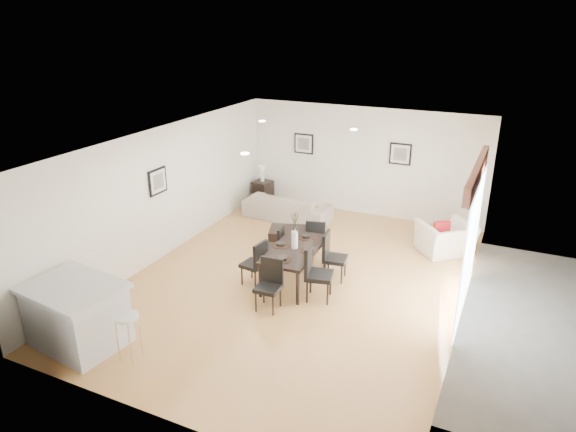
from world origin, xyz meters
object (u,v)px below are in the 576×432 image
at_px(dining_table, 295,252).
at_px(bar_stool, 127,322).
at_px(sofa, 287,207).
at_px(armchair, 446,238).
at_px(side_table, 263,192).
at_px(coffee_table, 293,238).
at_px(dining_chair_efar, 331,253).
at_px(kitchen_island, 77,315).
at_px(dining_chair_head, 270,281).
at_px(dining_chair_foot, 316,238).
at_px(dining_chair_wfar, 276,244).
at_px(dining_chair_wnear, 256,261).
at_px(dining_chair_enear, 314,269).

bearing_deg(dining_table, bar_stool, -113.49).
relative_size(sofa, armchair, 2.04).
bearing_deg(armchair, side_table, -55.19).
height_order(sofa, coffee_table, sofa).
height_order(dining_chair_efar, kitchen_island, kitchen_island).
bearing_deg(coffee_table, dining_chair_head, -93.32).
distance_m(dining_table, coffee_table, 1.64).
bearing_deg(dining_chair_foot, dining_table, 75.24).
relative_size(sofa, dining_table, 1.27).
distance_m(dining_chair_efar, bar_stool, 4.01).
height_order(dining_chair_efar, bar_stool, dining_chair_efar).
bearing_deg(sofa, dining_chair_wfar, 112.09).
xyz_separation_m(dining_chair_efar, coffee_table, (-1.26, 1.03, -0.32)).
relative_size(armchair, coffee_table, 1.04).
xyz_separation_m(coffee_table, bar_stool, (-0.51, -4.62, 0.44)).
xyz_separation_m(sofa, dining_chair_head, (1.48, -3.88, 0.19)).
bearing_deg(dining_chair_head, coffee_table, 102.84).
height_order(dining_table, dining_chair_wnear, dining_chair_wnear).
bearing_deg(dining_chair_head, dining_chair_efar, 65.19).
height_order(dining_chair_efar, side_table, dining_chair_efar).
bearing_deg(dining_chair_foot, coffee_table, -43.90).
height_order(sofa, dining_chair_wfar, dining_chair_wfar).
bearing_deg(dining_chair_foot, dining_chair_head, 75.65).
height_order(sofa, dining_chair_head, dining_chair_head).
relative_size(sofa, side_table, 3.64).
bearing_deg(dining_table, dining_chair_foot, 85.97).
bearing_deg(dining_chair_foot, dining_chair_wnear, 53.66).
bearing_deg(bar_stool, dining_chair_efar, 63.76).
bearing_deg(dining_table, sofa, 114.35).
distance_m(dining_chair_foot, kitchen_island, 4.76).
relative_size(dining_table, dining_chair_wfar, 1.97).
xyz_separation_m(kitchen_island, bar_stool, (0.99, -0.00, 0.14)).
bearing_deg(dining_chair_wnear, dining_chair_wfar, -171.99).
bearing_deg(dining_chair_foot, sofa, -64.53).
relative_size(dining_chair_wnear, kitchen_island, 0.57).
bearing_deg(bar_stool, dining_chair_foot, 73.98).
bearing_deg(bar_stool, dining_chair_wfar, 80.49).
bearing_deg(dining_chair_enear, dining_chair_efar, -13.05).
height_order(sofa, dining_chair_enear, dining_chair_enear).
xyz_separation_m(dining_chair_wfar, dining_chair_enear, (1.16, -0.86, 0.10)).
height_order(dining_chair_foot, kitchen_island, kitchen_island).
bearing_deg(armchair, dining_chair_head, 14.07).
height_order(coffee_table, side_table, side_table).
height_order(dining_chair_wfar, dining_chair_efar, dining_chair_efar).
height_order(dining_table, bar_stool, bar_stool).
distance_m(dining_chair_foot, side_table, 3.74).
height_order(dining_chair_wfar, side_table, dining_chair_wfar).
relative_size(coffee_table, bar_stool, 1.35).
xyz_separation_m(dining_table, bar_stool, (-1.19, -3.19, 0.03)).
height_order(armchair, coffee_table, armchair).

